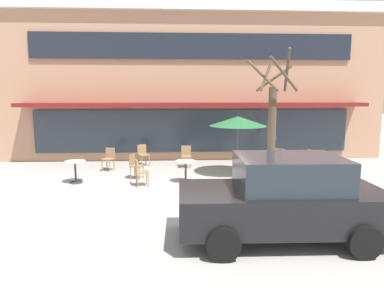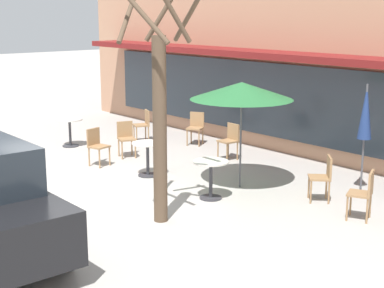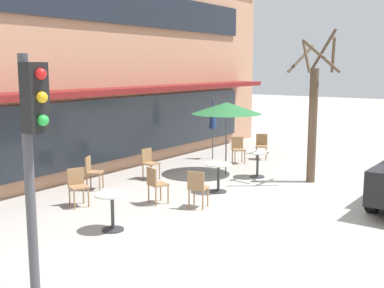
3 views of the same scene
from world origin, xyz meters
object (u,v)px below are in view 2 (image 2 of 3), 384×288
Objects in this scene: patio_umbrella_green_folded at (242,91)px; street_tree at (159,111)px; cafe_chair_2 at (323,175)px; cafe_chair_1 at (364,191)px; cafe_table_near_wall at (148,153)px; cafe_chair_4 at (144,123)px; cafe_chair_3 at (97,144)px; cafe_chair_6 at (126,136)px; cafe_table_by_tree at (70,128)px; cafe_chair_0 at (196,126)px; cafe_table_streetside at (211,173)px; patio_umbrella_cream_folded at (366,113)px; cafe_chair_5 at (230,139)px.

street_tree reaches higher than patio_umbrella_green_folded.
cafe_chair_1 is at bearing -16.08° from cafe_chair_2.
cafe_chair_4 is at bearing 145.44° from cafe_table_near_wall.
cafe_chair_4 is at bearing 173.53° from cafe_chair_1.
cafe_table_near_wall is 0.85× the size of cafe_chair_3.
cafe_table_by_tree is at bearing -165.80° from cafe_chair_6.
patio_umbrella_green_folded is 2.47× the size of cafe_chair_0.
patio_umbrella_green_folded is 0.51× the size of street_tree.
cafe_chair_6 is (-3.92, 0.69, 0.01)m from cafe_table_streetside.
cafe_chair_3 is (-3.65, -0.34, 0.01)m from cafe_table_streetside.
cafe_chair_2 is (5.36, -1.41, 0.00)m from cafe_chair_0.
cafe_chair_2 is (3.65, 1.49, 0.01)m from cafe_table_near_wall.
patio_umbrella_green_folded is at bearing 7.94° from cafe_table_by_tree.
cafe_table_near_wall is at bearing 147.94° from street_tree.
cafe_chair_1 and cafe_chair_3 have the same top height.
cafe_chair_0 is at bearing 133.26° from street_tree.
patio_umbrella_cream_folded is at bearing 19.29° from cafe_chair_6.
cafe_chair_3 is (-6.29, -1.55, 0.00)m from cafe_chair_1.
cafe_chair_1 is 1.00× the size of cafe_chair_5.
cafe_table_near_wall is at bearing -59.52° from cafe_chair_0.
cafe_chair_6 is 0.21× the size of street_tree.
cafe_chair_3 is 3.26m from cafe_chair_5.
cafe_chair_6 is at bearing -136.64° from cafe_chair_5.
cafe_chair_6 is (-0.09, -2.25, 0.00)m from cafe_chair_0.
cafe_table_streetside is at bearing -122.06° from patio_umbrella_cream_folded.
cafe_table_streetside is at bearing -22.27° from cafe_chair_4.
cafe_chair_1 is 1.16m from cafe_chair_2.
patio_umbrella_cream_folded is at bearing 4.65° from cafe_chair_4.
cafe_chair_2 is 6.64m from cafe_chair_4.
street_tree is at bearing -129.84° from cafe_chair_1.
patio_umbrella_green_folded is 2.56m from street_tree.
cafe_chair_6 is (-5.44, -0.84, 0.00)m from cafe_chair_2.
cafe_table_streetside is at bearing -1.86° from cafe_table_by_tree.
cafe_chair_1 is (8.51, 1.02, 0.01)m from cafe_table_by_tree.
street_tree is at bearing -33.44° from cafe_chair_4.
cafe_chair_0 is 1.00× the size of cafe_chair_1.
cafe_chair_2 is at bearing 17.74° from patio_umbrella_green_folded.
cafe_chair_1 and cafe_chair_6 have the same top height.
cafe_table_streetside is 3.66m from cafe_chair_3.
cafe_chair_4 is at bearing -145.97° from cafe_chair_0.
cafe_chair_1 is 1.00× the size of cafe_chair_3.
cafe_chair_0 is at bearing 87.80° from cafe_chair_6.
cafe_chair_5 reaches higher than cafe_table_by_tree.
cafe_chair_5 is at bearing 164.72° from cafe_chair_1.
cafe_chair_0 reaches higher than cafe_table_streetside.
cafe_chair_1 is at bearing 6.82° from cafe_table_by_tree.
patio_umbrella_cream_folded is 2.47× the size of cafe_chair_3.
cafe_table_streetside is 0.85× the size of cafe_chair_5.
cafe_chair_4 and cafe_chair_5 have the same top height.
cafe_table_near_wall is 0.85× the size of cafe_chair_5.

